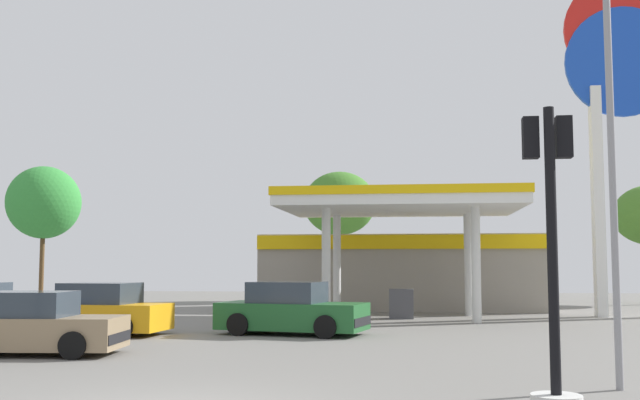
% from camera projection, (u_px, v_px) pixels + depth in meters
% --- Properties ---
extents(gas_station, '(12.61, 12.21, 4.68)m').
position_uv_depth(gas_station, '(403.00, 263.00, 32.91)').
color(gas_station, gray).
rests_on(gas_station, ground).
extents(station_pole_sign, '(4.43, 0.56, 13.58)m').
position_uv_depth(station_pole_sign, '(624.00, 93.00, 29.12)').
color(station_pole_sign, white).
rests_on(station_pole_sign, ground).
extents(car_0, '(4.49, 2.57, 1.51)m').
position_uv_depth(car_0, '(291.00, 311.00, 21.35)').
color(car_0, black).
rests_on(car_0, ground).
extents(car_2, '(4.28, 2.14, 1.49)m').
position_uv_depth(car_2, '(96.00, 311.00, 21.22)').
color(car_2, black).
rests_on(car_2, ground).
extents(car_3, '(4.05, 2.06, 1.41)m').
position_uv_depth(car_3, '(33.00, 326.00, 16.55)').
color(car_3, black).
rests_on(car_3, ground).
extents(traffic_signal_0, '(0.66, 0.69, 4.12)m').
position_uv_depth(traffic_signal_0, '(553.00, 299.00, 9.76)').
color(traffic_signal_0, silver).
rests_on(traffic_signal_0, ground).
extents(tree_0, '(4.08, 4.08, 7.56)m').
position_uv_depth(tree_0, '(44.00, 203.00, 41.60)').
color(tree_0, brown).
rests_on(tree_0, ground).
extents(tree_1, '(4.10, 4.10, 7.29)m').
position_uv_depth(tree_1, '(340.00, 204.00, 41.93)').
color(tree_1, brown).
rests_on(tree_1, ground).
extents(corner_streetlamp, '(0.24, 1.48, 6.92)m').
position_uv_depth(corner_streetlamp, '(614.00, 132.00, 11.99)').
color(corner_streetlamp, gray).
rests_on(corner_streetlamp, ground).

